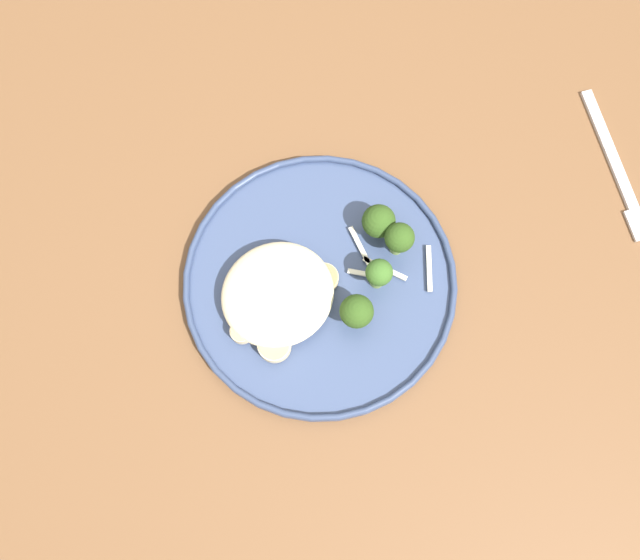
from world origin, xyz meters
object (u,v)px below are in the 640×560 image
seared_scallop_large_seared (242,332)px  broccoli_floret_left_leaning (379,274)px  seared_scallop_tilted_round (257,288)px  seared_scallop_tiny_bay (274,345)px  seared_scallop_center_golden (238,312)px  broccoli_floret_split_head (399,239)px  broccoli_floret_near_rim (357,312)px  dinner_plate (320,283)px  seared_scallop_front_small (324,278)px  broccoli_floret_rear_charred (379,222)px  dinner_fork (617,169)px

seared_scallop_large_seared → broccoli_floret_left_leaning: 0.15m
seared_scallop_tilted_round → seared_scallop_large_seared: bearing=-137.0°
seared_scallop_tiny_bay → seared_scallop_large_seared: size_ratio=1.47×
seared_scallop_center_golden → broccoli_floret_left_leaning: broccoli_floret_left_leaning is taller
broccoli_floret_split_head → broccoli_floret_near_rim: bearing=-150.6°
dinner_plate → seared_scallop_tilted_round: seared_scallop_tilted_round is taller
seared_scallop_tiny_bay → seared_scallop_large_seared: 0.04m
seared_scallop_center_golden → seared_scallop_tiny_bay: seared_scallop_tiny_bay is taller
dinner_plate → seared_scallop_tilted_round: bearing=157.7°
seared_scallop_front_small → seared_scallop_tilted_round: bearing=159.0°
seared_scallop_tilted_round → seared_scallop_tiny_bay: bearing=-102.1°
broccoli_floret_split_head → broccoli_floret_rear_charred: 0.03m
seared_scallop_front_small → broccoli_floret_near_rim: bearing=-81.5°
seared_scallop_large_seared → broccoli_floret_near_rim: bearing=-22.0°
seared_scallop_tiny_bay → broccoli_floret_near_rim: size_ratio=0.67×
broccoli_floret_split_head → dinner_plate: bearing=174.4°
broccoli_floret_left_leaning → dinner_fork: (0.30, -0.02, -0.04)m
seared_scallop_tiny_bay → dinner_plate: bearing=26.1°
dinner_plate → seared_scallop_center_golden: seared_scallop_center_golden is taller
broccoli_floret_near_rim → broccoli_floret_split_head: 0.09m
seared_scallop_tiny_bay → dinner_fork: 0.43m
seared_scallop_tiny_bay → broccoli_floret_near_rim: bearing=-9.9°
broccoli_floret_near_rim → broccoli_floret_rear_charred: broccoli_floret_near_rim is taller
seared_scallop_tilted_round → dinner_fork: size_ratio=0.18×
broccoli_floret_left_leaning → broccoli_floret_rear_charred: (0.03, 0.05, -0.00)m
dinner_plate → broccoli_floret_near_rim: broccoli_floret_near_rim is taller
seared_scallop_tilted_round → broccoli_floret_split_head: bearing=-12.7°
seared_scallop_tiny_bay → seared_scallop_large_seared: bearing=127.4°
broccoli_floret_rear_charred → seared_scallop_tilted_round: bearing=177.6°
seared_scallop_front_small → broccoli_floret_near_rim: broccoli_floret_near_rim is taller
broccoli_floret_split_head → dinner_fork: broccoli_floret_split_head is taller
seared_scallop_center_golden → broccoli_floret_split_head: 0.18m
seared_scallop_front_small → broccoli_floret_split_head: bearing=-5.8°
seared_scallop_tilted_round → seared_scallop_large_seared: 0.05m
dinner_plate → broccoli_floret_split_head: bearing=-5.6°
broccoli_floret_left_leaning → dinner_fork: bearing=-4.3°
seared_scallop_front_small → broccoli_floret_near_rim: 0.06m
seared_scallop_center_golden → seared_scallop_large_seared: bearing=-109.5°
seared_scallop_center_golden → broccoli_floret_near_rim: (0.10, -0.06, 0.02)m
seared_scallop_front_small → broccoli_floret_rear_charred: broccoli_floret_rear_charred is taller
seared_scallop_tiny_bay → broccoli_floret_left_leaning: bearing=3.4°
broccoli_floret_left_leaning → broccoli_floret_near_rim: 0.05m
dinner_plate → seared_scallop_front_small: (0.00, -0.00, 0.01)m
broccoli_floret_rear_charred → seared_scallop_large_seared: bearing=-171.4°
broccoli_floret_left_leaning → broccoli_floret_near_rim: (-0.04, -0.02, 0.00)m
seared_scallop_tilted_round → broccoli_floret_left_leaning: (0.11, -0.05, 0.02)m
seared_scallop_center_golden → broccoli_floret_rear_charred: bearing=2.2°
broccoli_floret_near_rim → broccoli_floret_split_head: size_ratio=0.94×
seared_scallop_tilted_round → dinner_fork: seared_scallop_tilted_round is taller
seared_scallop_tilted_round → dinner_plate: bearing=-22.3°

